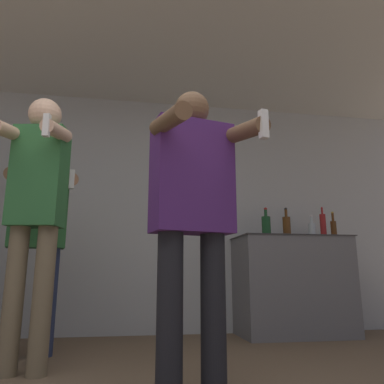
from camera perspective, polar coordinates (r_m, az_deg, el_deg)
wall_back at (r=4.12m, az=-11.68°, el=-2.79°), size 7.00×0.06×2.55m
ceiling_slab at (r=3.27m, az=-11.56°, el=25.09°), size 7.00×3.39×0.05m
counter at (r=4.07m, az=15.07°, el=-13.58°), size 1.14×0.65×0.99m
bottle_clear_vodka at (r=3.93m, az=11.24°, el=-5.01°), size 0.09×0.09×0.30m
bottle_tall_gin at (r=4.20m, az=19.35°, el=-4.77°), size 0.06×0.06×0.32m
bottle_short_whiskey at (r=4.13m, az=17.83°, el=-5.35°), size 0.07×0.07×0.23m
bottle_dark_rum at (r=4.25m, az=20.77°, el=-5.11°), size 0.06×0.06×0.27m
bottle_red_label at (r=4.02m, az=14.23°, el=-4.98°), size 0.08×0.08×0.30m
person_woman_foreground at (r=1.96m, az=0.16°, el=-2.31°), size 0.57×0.59×1.59m
person_man_side at (r=2.65m, az=-22.62°, el=-1.30°), size 0.46×0.50×1.79m
person_spectator_back at (r=3.18m, az=-22.50°, el=-5.13°), size 0.58×0.60×1.63m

